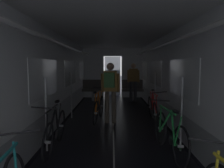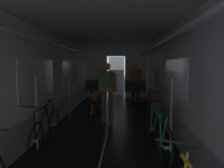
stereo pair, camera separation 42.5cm
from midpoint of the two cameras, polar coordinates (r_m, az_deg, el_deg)
The scene contains 9 objects.
train_car_shell at distance 5.60m, azimuth -2.11°, elevation 5.63°, with size 3.14×12.34×2.57m.
bench_seat_far_left at distance 10.19m, azimuth -6.36°, elevation -1.03°, with size 0.98×0.51×0.95m.
bench_seat_far_right at distance 10.15m, azimuth 3.80°, elevation -1.03°, with size 0.98×0.51×0.95m.
bicycle_green at distance 4.22m, azimuth 11.42°, elevation -12.41°, with size 0.44×1.69×0.95m.
bicycle_red at distance 6.42m, azimuth 8.33°, elevation -6.31°, with size 0.44×1.69×0.95m.
bicycle_black at distance 4.53m, azimuth -17.32°, elevation -11.32°, with size 0.44×1.69×0.95m.
person_cyclist_aisle at distance 6.15m, azimuth -2.70°, elevation -0.80°, with size 0.55×0.42×1.69m.
bicycle_orange_in_aisle at distance 6.53m, azimuth -5.60°, elevation -6.08°, with size 0.44×1.69×0.95m.
person_standing_near_bench at distance 9.74m, azimuth 3.98°, elevation 1.12°, with size 0.53×0.23×1.69m.
Camera 1 is at (-0.03, -2.00, 1.64)m, focal length 35.65 mm.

